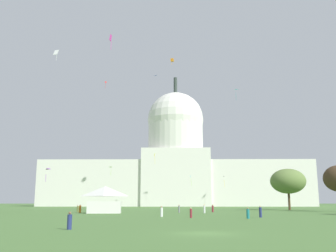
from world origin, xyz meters
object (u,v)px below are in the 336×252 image
(kite_violet_low, at_px, (46,172))
(kite_turquoise_high, at_px, (236,91))
(kite_white_high, at_px, (56,53))
(kite_magenta_high, at_px, (111,39))
(person_navy_mid_right, at_px, (260,212))
(kite_lime_low, at_px, (111,168))
(person_white_near_tree_east, at_px, (162,212))
(person_orange_edge_east, at_px, (80,209))
(kite_yellow_mid, at_px, (155,156))
(kite_black_low, at_px, (225,178))
(kite_red_high, at_px, (106,83))
(person_maroon_deep_crowd, at_px, (191,213))
(person_white_mid_left, at_px, (204,209))
(person_grey_back_center, at_px, (179,209))
(person_olive_lawn_far_right, at_px, (78,209))
(person_teal_front_center, at_px, (248,214))
(kite_cyan_low, at_px, (191,178))
(event_tent, at_px, (105,199))
(person_maroon_back_right, at_px, (213,209))
(kite_blue_high, at_px, (156,76))
(kite_orange_high, at_px, (172,60))
(capitol_building, at_px, (176,167))
(tree_east_mid, at_px, (288,181))

(kite_violet_low, relative_size, kite_turquoise_high, 0.52)
(kite_white_high, xyz_separation_m, kite_magenta_high, (12.86, -3.83, 1.55))
(person_navy_mid_right, bearing_deg, kite_lime_low, -0.05)
(person_white_near_tree_east, distance_m, kite_white_high, 46.55)
(person_orange_edge_east, xyz_separation_m, kite_yellow_mid, (11.41, 80.13, 20.30))
(kite_black_low, bearing_deg, kite_red_high, 92.57)
(person_maroon_deep_crowd, bearing_deg, kite_yellow_mid, -29.78)
(person_white_mid_left, height_order, kite_turquoise_high, kite_turquoise_high)
(kite_black_low, bearing_deg, person_grey_back_center, 162.45)
(person_maroon_deep_crowd, distance_m, kite_violet_low, 34.01)
(kite_black_low, distance_m, kite_lime_low, 49.83)
(person_olive_lawn_far_right, relative_size, person_teal_front_center, 1.05)
(person_maroon_deep_crowd, bearing_deg, kite_cyan_low, -38.04)
(kite_red_high, bearing_deg, person_teal_front_center, -37.13)
(event_tent, relative_size, kite_cyan_low, 1.73)
(person_white_near_tree_east, bearing_deg, kite_lime_low, -85.53)
(person_navy_mid_right, bearing_deg, kite_violet_low, 45.17)
(person_maroon_back_right, relative_size, kite_violet_low, 0.78)
(person_maroon_back_right, xyz_separation_m, person_white_near_tree_east, (-10.47, -26.09, -0.01))
(kite_red_high, bearing_deg, kite_violet_low, -54.07)
(kite_blue_high, xyz_separation_m, kite_turquoise_high, (30.31, 8.55, -3.26))
(person_grey_back_center, xyz_separation_m, person_olive_lawn_far_right, (-22.60, 3.84, -0.04))
(person_white_mid_left, bearing_deg, kite_orange_high, -97.03)
(capitol_building, relative_size, person_white_near_tree_east, 80.02)
(person_maroon_back_right, distance_m, kite_blue_high, 67.93)
(kite_violet_low, distance_m, kite_orange_high, 83.16)
(kite_cyan_low, bearing_deg, person_maroon_deep_crowd, -134.62)
(person_white_mid_left, relative_size, kite_yellow_mid, 0.39)
(kite_turquoise_high, bearing_deg, person_white_mid_left, 79.43)
(person_navy_mid_right, bearing_deg, kite_black_low, -26.24)
(person_olive_lawn_far_right, bearing_deg, person_orange_edge_east, -117.27)
(person_teal_front_center, distance_m, kite_yellow_mid, 110.35)
(capitol_building, bearing_deg, person_teal_front_center, -86.12)
(capitol_building, height_order, person_grey_back_center, capitol_building)
(event_tent, distance_m, kite_turquoise_high, 85.09)
(kite_white_high, distance_m, kite_orange_high, 66.93)
(kite_cyan_low, bearing_deg, kite_black_low, -3.87)
(person_orange_edge_east, height_order, kite_cyan_low, kite_cyan_low)
(person_maroon_deep_crowd, xyz_separation_m, person_white_near_tree_east, (-4.37, 3.97, 0.06))
(kite_white_high, height_order, kite_orange_high, kite_orange_high)
(tree_east_mid, height_order, kite_cyan_low, kite_cyan_low)
(kite_blue_high, xyz_separation_m, kite_lime_low, (-19.60, 23.79, -31.33))
(event_tent, distance_m, kite_blue_high, 71.49)
(kite_orange_high, bearing_deg, person_white_near_tree_east, -80.96)
(kite_lime_low, distance_m, kite_turquoise_high, 59.26)
(kite_white_high, bearing_deg, kite_lime_low, -23.19)
(person_maroon_deep_crowd, height_order, kite_lime_low, kite_lime_low)
(kite_turquoise_high, distance_m, kite_white_high, 80.35)
(person_maroon_back_right, bearing_deg, kite_black_low, 47.17)
(kite_violet_low, relative_size, kite_orange_high, 0.85)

